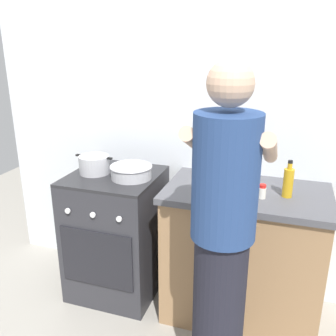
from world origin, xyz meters
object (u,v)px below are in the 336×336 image
person (222,243)px  pot (94,164)px  mixing_bowl (131,171)px  oil_bottle (288,182)px  stove_range (117,233)px  utensil_crock (213,165)px  spice_bottle (262,192)px

person → pot: bearing=149.6°
pot → mixing_bowl: 0.28m
oil_bottle → stove_range: bearing=178.9°
mixing_bowl → oil_bottle: size_ratio=1.27×
stove_range → utensil_crock: (0.65, 0.16, 0.54)m
oil_bottle → pot: bearing=179.5°
stove_range → person: bearing=-34.8°
pot → oil_bottle: bearing=-0.5°
mixing_bowl → oil_bottle: 0.99m
pot → utensil_crock: utensil_crock is taller
utensil_crock → person: 0.80m
stove_range → oil_bottle: 1.25m
mixing_bowl → oil_bottle: bearing=-0.0°
utensil_crock → oil_bottle: (0.48, -0.18, 0.00)m
stove_range → mixing_bowl: size_ratio=3.18×
utensil_crock → oil_bottle: 0.51m
stove_range → pot: size_ratio=3.29×
person → spice_bottle: bearing=75.1°
utensil_crock → stove_range: bearing=-166.2°
pot → person: size_ratio=0.16×
stove_range → person: (0.86, -0.60, 0.41)m
pot → person: 1.16m
mixing_bowl → spice_bottle: (0.85, -0.07, -0.01)m
pot → spice_bottle: bearing=-4.1°
pot → oil_bottle: 1.27m
stove_range → spice_bottle: 1.11m
mixing_bowl → person: person is taller
utensil_crock → person: size_ratio=0.19×
mixing_bowl → spice_bottle: bearing=-4.6°
stove_range → utensil_crock: utensil_crock is taller
utensil_crock → oil_bottle: size_ratio=1.47×
utensil_crock → person: (0.21, -0.76, -0.13)m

